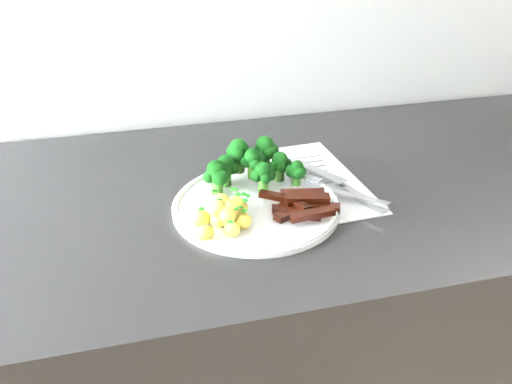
{
  "coord_description": "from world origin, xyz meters",
  "views": [
    {
      "loc": [
        -0.36,
        0.94,
        1.33
      ],
      "look_at": [
        -0.19,
        1.62,
        0.93
      ],
      "focal_mm": 37.35,
      "sensor_mm": 36.0,
      "label": 1
    }
  ],
  "objects_px": {
    "counter": "(277,378)",
    "knife": "(348,190)",
    "beef_strips": "(302,206)",
    "potatoes": "(227,214)",
    "plate": "(256,205)",
    "broccoli": "(251,163)",
    "fork": "(340,190)",
    "recipe_paper": "(300,182)"
  },
  "relations": [
    {
      "from": "counter",
      "to": "plate",
      "type": "bearing_deg",
      "value": -137.44
    },
    {
      "from": "broccoli",
      "to": "potatoes",
      "type": "distance_m",
      "value": 0.13
    },
    {
      "from": "recipe_paper",
      "to": "plate",
      "type": "relative_size",
      "value": 1.11
    },
    {
      "from": "broccoli",
      "to": "beef_strips",
      "type": "bearing_deg",
      "value": -63.77
    },
    {
      "from": "plate",
      "to": "knife",
      "type": "xyz_separation_m",
      "value": [
        0.15,
        0.01,
        0.0
      ]
    },
    {
      "from": "broccoli",
      "to": "knife",
      "type": "bearing_deg",
      "value": -22.4
    },
    {
      "from": "recipe_paper",
      "to": "fork",
      "type": "xyz_separation_m",
      "value": [
        0.04,
        -0.07,
        0.02
      ]
    },
    {
      "from": "potatoes",
      "to": "beef_strips",
      "type": "bearing_deg",
      "value": 1.59
    },
    {
      "from": "plate",
      "to": "beef_strips",
      "type": "bearing_deg",
      "value": -33.14
    },
    {
      "from": "counter",
      "to": "plate",
      "type": "height_order",
      "value": "plate"
    },
    {
      "from": "counter",
      "to": "knife",
      "type": "bearing_deg",
      "value": -26.3
    },
    {
      "from": "fork",
      "to": "knife",
      "type": "distance_m",
      "value": 0.02
    },
    {
      "from": "beef_strips",
      "to": "potatoes",
      "type": "bearing_deg",
      "value": -178.41
    },
    {
      "from": "counter",
      "to": "broccoli",
      "type": "distance_m",
      "value": 0.5
    },
    {
      "from": "plate",
      "to": "knife",
      "type": "relative_size",
      "value": 1.33
    },
    {
      "from": "potatoes",
      "to": "beef_strips",
      "type": "height_order",
      "value": "potatoes"
    },
    {
      "from": "plate",
      "to": "knife",
      "type": "height_order",
      "value": "knife"
    },
    {
      "from": "counter",
      "to": "recipe_paper",
      "type": "distance_m",
      "value": 0.45
    },
    {
      "from": "plate",
      "to": "beef_strips",
      "type": "xyz_separation_m",
      "value": [
        0.06,
        -0.04,
        0.01
      ]
    },
    {
      "from": "fork",
      "to": "potatoes",
      "type": "bearing_deg",
      "value": -169.2
    },
    {
      "from": "recipe_paper",
      "to": "potatoes",
      "type": "bearing_deg",
      "value": -143.85
    },
    {
      "from": "recipe_paper",
      "to": "plate",
      "type": "height_order",
      "value": "plate"
    },
    {
      "from": "potatoes",
      "to": "knife",
      "type": "height_order",
      "value": "potatoes"
    },
    {
      "from": "plate",
      "to": "potatoes",
      "type": "relative_size",
      "value": 2.34
    },
    {
      "from": "recipe_paper",
      "to": "knife",
      "type": "height_order",
      "value": "knife"
    },
    {
      "from": "plate",
      "to": "beef_strips",
      "type": "distance_m",
      "value": 0.07
    },
    {
      "from": "counter",
      "to": "knife",
      "type": "distance_m",
      "value": 0.47
    },
    {
      "from": "counter",
      "to": "knife",
      "type": "relative_size",
      "value": 12.34
    },
    {
      "from": "counter",
      "to": "potatoes",
      "type": "height_order",
      "value": "potatoes"
    },
    {
      "from": "fork",
      "to": "knife",
      "type": "height_order",
      "value": "fork"
    },
    {
      "from": "fork",
      "to": "knife",
      "type": "relative_size",
      "value": 0.77
    },
    {
      "from": "beef_strips",
      "to": "knife",
      "type": "relative_size",
      "value": 0.6
    },
    {
      "from": "broccoli",
      "to": "counter",
      "type": "bearing_deg",
      "value": -14.17
    },
    {
      "from": "counter",
      "to": "potatoes",
      "type": "xyz_separation_m",
      "value": [
        -0.11,
        -0.1,
        0.48
      ]
    },
    {
      "from": "plate",
      "to": "broccoli",
      "type": "bearing_deg",
      "value": 82.57
    },
    {
      "from": "counter",
      "to": "potatoes",
      "type": "distance_m",
      "value": 0.5
    },
    {
      "from": "plate",
      "to": "broccoli",
      "type": "height_order",
      "value": "broccoli"
    },
    {
      "from": "knife",
      "to": "broccoli",
      "type": "bearing_deg",
      "value": 157.6
    },
    {
      "from": "beef_strips",
      "to": "counter",
      "type": "bearing_deg",
      "value": 91.48
    },
    {
      "from": "knife",
      "to": "beef_strips",
      "type": "bearing_deg",
      "value": -154.42
    },
    {
      "from": "broccoli",
      "to": "fork",
      "type": "height_order",
      "value": "broccoli"
    },
    {
      "from": "recipe_paper",
      "to": "knife",
      "type": "relative_size",
      "value": 1.47
    }
  ]
}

